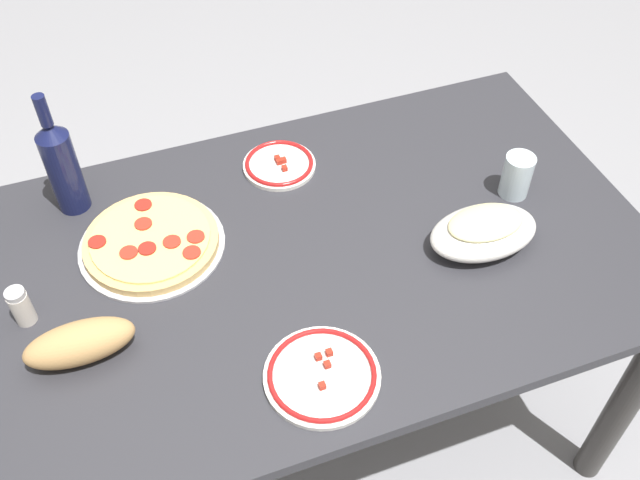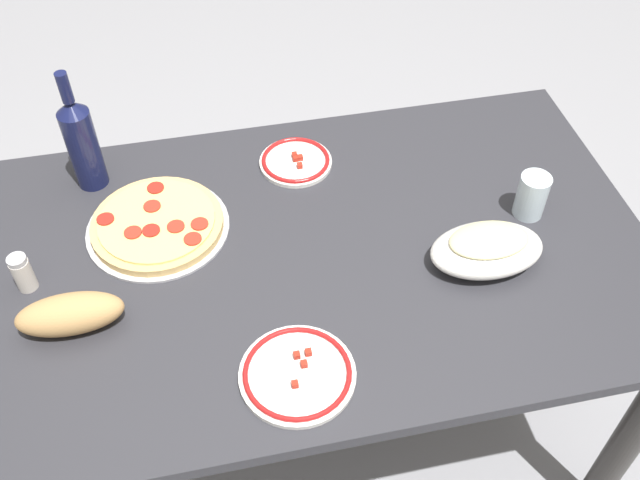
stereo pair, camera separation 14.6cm
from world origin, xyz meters
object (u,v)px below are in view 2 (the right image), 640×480
pepperoni_pizza (157,224)px  baked_pasta_dish (487,248)px  side_plate_far (296,161)px  spice_shaker (23,273)px  dining_table (320,284)px  water_glass (532,196)px  bread_loaf (70,314)px  side_plate_near (297,374)px  wine_bottle (82,142)px

pepperoni_pizza → baked_pasta_dish: (0.66, -0.24, 0.03)m
side_plate_far → spice_shaker: size_ratio=1.99×
dining_table → water_glass: (0.48, 0.01, 0.17)m
side_plate_far → bread_loaf: (-0.51, -0.38, 0.03)m
side_plate_near → bread_loaf: size_ratio=1.06×
side_plate_far → wine_bottle: bearing=175.7°
dining_table → bread_loaf: bread_loaf is taller
pepperoni_pizza → spice_shaker: size_ratio=3.58×
water_glass → spice_shaker: 1.08m
side_plate_near → spice_shaker: size_ratio=2.49×
baked_pasta_dish → side_plate_far: 0.51m
baked_pasta_dish → side_plate_near: bearing=-155.9°
dining_table → bread_loaf: 0.54m
dining_table → pepperoni_pizza: (-0.33, 0.13, 0.13)m
side_plate_far → spice_shaker: spice_shaker is taller
water_glass → spice_shaker: (-1.08, 0.01, -0.01)m
baked_pasta_dish → water_glass: 0.19m
bread_loaf → side_plate_near: bearing=-26.5°
side_plate_near → spice_shaker: spice_shaker is taller
wine_bottle → spice_shaker: 0.33m
side_plate_far → bread_loaf: size_ratio=0.85×
water_glass → bread_loaf: bearing=-173.6°
spice_shaker → wine_bottle: bearing=66.1°
side_plate_near → side_plate_far: bearing=79.5°
dining_table → pepperoni_pizza: size_ratio=4.56×
side_plate_near → side_plate_far: (0.11, 0.58, 0.00)m
side_plate_far → bread_loaf: 0.64m
side_plate_near → dining_table: bearing=70.5°
baked_pasta_dish → wine_bottle: wine_bottle is taller
wine_bottle → side_plate_near: bearing=-59.2°
wine_bottle → baked_pasta_dish: bearing=-27.6°
dining_table → bread_loaf: (-0.51, -0.10, 0.16)m
water_glass → side_plate_far: size_ratio=0.60×
side_plate_near → bread_loaf: bread_loaf is taller
pepperoni_pizza → side_plate_far: pepperoni_pizza is taller
water_glass → bread_loaf: water_glass is taller
water_glass → baked_pasta_dish: bearing=-141.5°
side_plate_near → pepperoni_pizza: bearing=118.0°
water_glass → side_plate_far: (-0.47, 0.27, -0.04)m
dining_table → wine_bottle: wine_bottle is taller
baked_pasta_dish → pepperoni_pizza: bearing=160.5°
bread_loaf → baked_pasta_dish: bearing=-0.4°
wine_bottle → water_glass: 1.00m
dining_table → side_plate_near: side_plate_near is taller
pepperoni_pizza → wine_bottle: size_ratio=1.04×
pepperoni_pizza → side_plate_near: pepperoni_pizza is taller
pepperoni_pizza → spice_shaker: bearing=-158.0°
spice_shaker → dining_table: bearing=-2.3°
dining_table → baked_pasta_dish: 0.38m
pepperoni_pizza → baked_pasta_dish: size_ratio=1.30×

